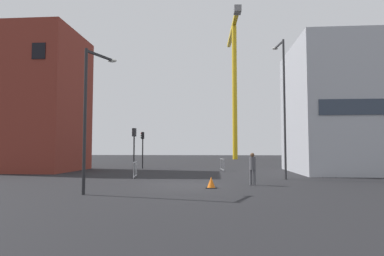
# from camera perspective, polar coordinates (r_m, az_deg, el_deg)

# --- Properties ---
(ground) EXTENTS (160.00, 160.00, 0.00)m
(ground) POSITION_cam_1_polar(r_m,az_deg,el_deg) (17.59, -0.96, -10.13)
(ground) COLOR black
(brick_building) EXTENTS (7.73, 7.44, 12.42)m
(brick_building) POSITION_cam_1_polar(r_m,az_deg,el_deg) (32.37, -25.97, 4.22)
(brick_building) COLOR maroon
(brick_building) RESTS_ON ground
(office_block) EXTENTS (9.26, 9.45, 10.61)m
(office_block) POSITION_cam_1_polar(r_m,az_deg,el_deg) (29.91, 25.95, 3.09)
(office_block) COLOR #A8AAB2
(office_block) RESTS_ON ground
(construction_crane) EXTENTS (1.70, 20.13, 26.15)m
(construction_crane) POSITION_cam_1_polar(r_m,az_deg,el_deg) (62.64, 7.47, 10.59)
(construction_crane) COLOR gold
(construction_crane) RESTS_ON ground
(streetlamp_tall) EXTENTS (0.54, 1.76, 9.20)m
(streetlamp_tall) POSITION_cam_1_polar(r_m,az_deg,el_deg) (22.17, 15.85, 5.07)
(streetlamp_tall) COLOR #2D2D30
(streetlamp_tall) RESTS_ON ground
(streetlamp_short) EXTENTS (0.93, 1.81, 6.41)m
(streetlamp_short) POSITION_cam_1_polar(r_m,az_deg,el_deg) (15.08, -17.63, 3.71)
(streetlamp_short) COLOR #232326
(streetlamp_short) RESTS_ON ground
(traffic_light_island) EXTENTS (0.39, 0.29, 3.64)m
(traffic_light_island) POSITION_cam_1_polar(r_m,az_deg,el_deg) (32.57, -8.73, -2.77)
(traffic_light_island) COLOR black
(traffic_light_island) RESTS_ON ground
(traffic_light_near) EXTENTS (0.39, 0.32, 3.70)m
(traffic_light_near) POSITION_cam_1_polar(r_m,az_deg,el_deg) (27.56, -10.22, -2.52)
(traffic_light_near) COLOR #2D2D30
(traffic_light_near) RESTS_ON ground
(pedestrian_walking) EXTENTS (0.34, 0.34, 1.75)m
(pedestrian_walking) POSITION_cam_1_polar(r_m,az_deg,el_deg) (17.90, 10.65, -6.68)
(pedestrian_walking) COLOR #4C4C51
(pedestrian_walking) RESTS_ON ground
(safety_barrier_mid_span) EXTENTS (0.36, 2.06, 1.08)m
(safety_barrier_mid_span) POSITION_cam_1_polar(r_m,az_deg,el_deg) (22.63, -10.02, -7.20)
(safety_barrier_mid_span) COLOR #B2B5BA
(safety_barrier_mid_span) RESTS_ON ground
(safety_barrier_front) EXTENTS (0.36, 2.01, 1.08)m
(safety_barrier_front) POSITION_cam_1_polar(r_m,az_deg,el_deg) (29.27, 5.36, -6.42)
(safety_barrier_front) COLOR gray
(safety_barrier_front) RESTS_ON ground
(traffic_cone_orange) EXTENTS (0.55, 0.55, 0.56)m
(traffic_cone_orange) POSITION_cam_1_polar(r_m,az_deg,el_deg) (16.47, 3.41, -9.67)
(traffic_cone_orange) COLOR black
(traffic_cone_orange) RESTS_ON ground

